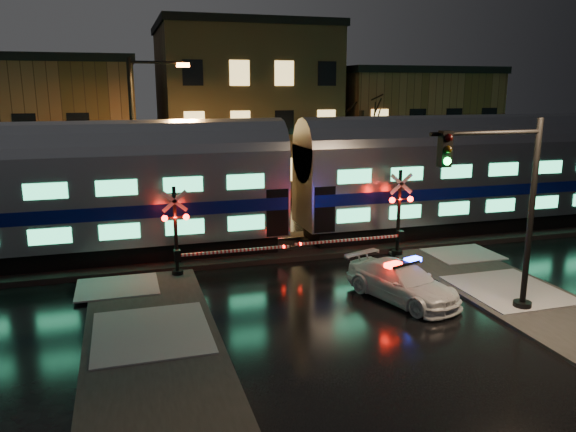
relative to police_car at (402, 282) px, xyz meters
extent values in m
plane|color=black|center=(-2.33, 2.46, -0.67)|extent=(120.00, 120.00, 0.00)
cube|color=black|center=(-2.33, 7.46, -0.55)|extent=(90.00, 4.20, 0.24)
cube|color=#2D2D2D|center=(-8.83, -3.54, -0.61)|extent=(4.00, 20.00, 0.12)
cube|color=#2D2D2D|center=(4.17, -3.54, -0.61)|extent=(4.00, 20.00, 0.12)
cube|color=brown|center=(-15.33, 24.46, 3.83)|extent=(14.00, 10.00, 9.00)
cube|color=brown|center=(-0.33, 24.96, 5.08)|extent=(12.00, 11.00, 11.50)
cube|color=brown|center=(12.67, 24.46, 3.58)|extent=(12.00, 10.00, 8.50)
cube|color=black|center=(11.11, 7.46, -0.03)|extent=(24.00, 2.40, 0.80)
cube|color=#B7BAC1|center=(11.11, 7.46, 2.27)|extent=(25.00, 3.05, 3.80)
cube|color=navy|center=(11.11, 7.46, 1.87)|extent=(24.75, 3.09, 0.55)
cube|color=#3CE595|center=(11.11, 5.90, 1.12)|extent=(21.00, 0.05, 0.62)
cube|color=#3CE595|center=(11.11, 5.90, 2.92)|extent=(21.00, 0.05, 0.62)
cylinder|color=#B7BAC1|center=(11.11, 7.46, 3.97)|extent=(25.00, 3.05, 3.05)
imported|color=white|center=(0.00, 0.00, -0.01)|extent=(3.25, 4.96, 1.34)
cube|color=black|center=(0.00, 0.00, 0.70)|extent=(1.43, 0.79, 0.09)
cube|color=#FF0C05|center=(-0.47, -0.16, 0.74)|extent=(0.68, 0.49, 0.16)
cube|color=#1426FF|center=(0.47, 0.16, 0.74)|extent=(0.68, 0.49, 0.16)
cylinder|color=black|center=(2.33, 4.86, -0.53)|extent=(0.49, 0.49, 0.30)
cylinder|color=black|center=(2.33, 4.86, 1.30)|extent=(0.16, 0.16, 3.95)
sphere|color=#FF0C05|center=(1.89, 4.68, 1.99)|extent=(0.26, 0.26, 0.26)
sphere|color=#FF0C05|center=(2.77, 4.68, 1.99)|extent=(0.26, 0.26, 0.26)
cube|color=white|center=(-0.14, 4.61, 0.36)|extent=(4.94, 0.10, 0.10)
cube|color=black|center=(2.33, 4.61, 0.36)|extent=(0.25, 0.30, 0.45)
cylinder|color=black|center=(-7.49, 4.86, -0.54)|extent=(0.46, 0.46, 0.28)
cylinder|color=black|center=(-7.49, 4.86, 1.18)|extent=(0.15, 0.15, 3.70)
sphere|color=#FF0C05|center=(-7.91, 4.68, 1.83)|extent=(0.24, 0.24, 0.24)
sphere|color=#FF0C05|center=(-7.08, 4.68, 1.83)|extent=(0.24, 0.24, 0.24)
cube|color=white|center=(-5.18, 4.61, 0.30)|extent=(4.63, 0.10, 0.10)
cube|color=black|center=(-7.49, 4.61, 0.30)|extent=(0.25, 0.30, 0.45)
cylinder|color=black|center=(3.49, -2.10, -0.51)|extent=(0.61, 0.61, 0.33)
cylinder|color=black|center=(3.49, -2.10, 2.60)|extent=(0.20, 0.20, 6.55)
cylinder|color=black|center=(1.52, -2.10, 5.44)|extent=(3.93, 0.13, 0.13)
cube|color=black|center=(-0.01, -2.25, 5.00)|extent=(0.35, 0.31, 1.09)
sphere|color=#0CFF3F|center=(-0.01, -2.41, 4.65)|extent=(0.24, 0.24, 0.24)
cylinder|color=black|center=(-8.76, 11.46, 3.77)|extent=(0.22, 0.22, 8.89)
cylinder|color=black|center=(-7.43, 11.46, 7.99)|extent=(2.67, 0.13, 0.13)
cube|color=orange|center=(-6.21, 11.46, 7.88)|extent=(0.61, 0.31, 0.20)
camera|label=1|loc=(-9.39, -17.11, 6.81)|focal=35.00mm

